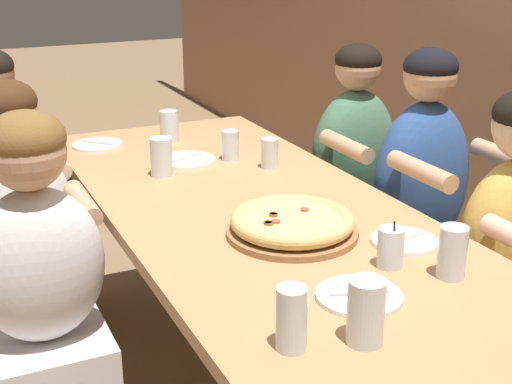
# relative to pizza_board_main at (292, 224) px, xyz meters

# --- Properties ---
(dining_table) EXTENTS (2.17, 0.86, 0.77)m
(dining_table) POSITION_rel_pizza_board_main_xyz_m (-0.23, 0.00, -0.11)
(dining_table) COLOR tan
(dining_table) RESTS_ON ground
(pizza_board_main) EXTENTS (0.37, 0.37, 0.06)m
(pizza_board_main) POSITION_rel_pizza_board_main_xyz_m (0.00, 0.00, 0.00)
(pizza_board_main) COLOR #996B42
(pizza_board_main) RESTS_ON dining_table
(empty_plate_a) EXTENTS (0.21, 0.21, 0.02)m
(empty_plate_a) POSITION_rel_pizza_board_main_xyz_m (-0.76, -0.03, -0.03)
(empty_plate_a) COLOR white
(empty_plate_a) RESTS_ON dining_table
(empty_plate_b) EXTENTS (0.19, 0.19, 0.02)m
(empty_plate_b) POSITION_rel_pizza_board_main_xyz_m (-1.10, -0.28, -0.03)
(empty_plate_b) COLOR white
(empty_plate_b) RESTS_ON dining_table
(empty_plate_c) EXTENTS (0.18, 0.18, 0.02)m
(empty_plate_c) POSITION_rel_pizza_board_main_xyz_m (0.18, 0.25, -0.03)
(empty_plate_c) COLOR white
(empty_plate_c) RESTS_ON dining_table
(empty_plate_d) EXTENTS (0.20, 0.20, 0.02)m
(empty_plate_d) POSITION_rel_pizza_board_main_xyz_m (0.39, -0.03, -0.03)
(empty_plate_d) COLOR white
(empty_plate_d) RESTS_ON dining_table
(cocktail_glass_blue) EXTENTS (0.07, 0.07, 0.13)m
(cocktail_glass_blue) POSITION_rel_pizza_board_main_xyz_m (0.28, 0.13, 0.01)
(cocktail_glass_blue) COLOR silver
(cocktail_glass_blue) RESTS_ON dining_table
(drinking_glass_a) EXTENTS (0.06, 0.06, 0.11)m
(drinking_glass_a) POSITION_rel_pizza_board_main_xyz_m (-0.72, 0.12, 0.02)
(drinking_glass_a) COLOR silver
(drinking_glass_a) RESTS_ON dining_table
(drinking_glass_b) EXTENTS (0.07, 0.07, 0.13)m
(drinking_glass_b) POSITION_rel_pizza_board_main_xyz_m (0.39, 0.23, 0.03)
(drinking_glass_b) COLOR silver
(drinking_glass_b) RESTS_ON dining_table
(drinking_glass_c) EXTENTS (0.08, 0.08, 0.13)m
(drinking_glass_c) POSITION_rel_pizza_board_main_xyz_m (-1.05, -0.00, 0.02)
(drinking_glass_c) COLOR silver
(drinking_glass_c) RESTS_ON dining_table
(drinking_glass_d) EXTENTS (0.08, 0.08, 0.14)m
(drinking_glass_d) POSITION_rel_pizza_board_main_xyz_m (0.55, -0.13, 0.03)
(drinking_glass_d) COLOR silver
(drinking_glass_d) RESTS_ON dining_table
(drinking_glass_e) EXTENTS (0.08, 0.08, 0.13)m
(drinking_glass_e) POSITION_rel_pizza_board_main_xyz_m (-0.65, -0.16, 0.03)
(drinking_glass_e) COLOR silver
(drinking_glass_e) RESTS_ON dining_table
(drinking_glass_f) EXTENTS (0.06, 0.06, 0.14)m
(drinking_glass_f) POSITION_rel_pizza_board_main_xyz_m (0.51, -0.27, 0.03)
(drinking_glass_f) COLOR silver
(drinking_glass_f) RESTS_ON dining_table
(drinking_glass_g) EXTENTS (0.06, 0.06, 0.11)m
(drinking_glass_g) POSITION_rel_pizza_board_main_xyz_m (-0.57, 0.21, 0.02)
(drinking_glass_g) COLOR silver
(drinking_glass_g) RESTS_ON dining_table
(diner_far_center) EXTENTS (0.51, 0.40, 1.21)m
(diner_far_center) POSITION_rel_pizza_board_main_xyz_m (-0.26, 0.65, -0.25)
(diner_far_center) COLOR #2D5193
(diner_far_center) RESTS_ON ground
(diner_near_center) EXTENTS (0.51, 0.40, 1.13)m
(diner_near_center) POSITION_rel_pizza_board_main_xyz_m (-0.26, -0.65, -0.27)
(diner_near_center) COLOR silver
(diner_near_center) RESTS_ON ground
(diner_far_midleft) EXTENTS (0.51, 0.40, 1.16)m
(diner_far_midleft) POSITION_rel_pizza_board_main_xyz_m (-0.69, 0.65, -0.27)
(diner_far_midleft) COLOR #477556
(diner_far_midleft) RESTS_ON ground
(diner_far_midright) EXTENTS (0.51, 0.40, 1.15)m
(diner_far_midright) POSITION_rel_pizza_board_main_xyz_m (0.18, 0.65, -0.27)
(diner_far_midright) COLOR gold
(diner_far_midright) RESTS_ON ground
(diner_near_left) EXTENTS (0.51, 0.40, 1.18)m
(diner_near_left) POSITION_rel_pizza_board_main_xyz_m (-1.08, -0.65, -0.27)
(diner_near_left) COLOR #477556
(diner_near_left) RESTS_ON ground
(diner_near_midleft) EXTENTS (0.51, 0.40, 1.14)m
(diner_near_midleft) POSITION_rel_pizza_board_main_xyz_m (-0.68, -0.65, -0.27)
(diner_near_midleft) COLOR silver
(diner_near_midleft) RESTS_ON ground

